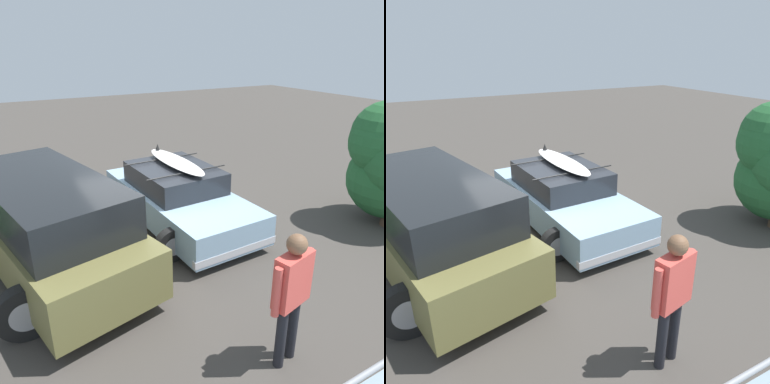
# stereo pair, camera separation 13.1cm
# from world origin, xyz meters

# --- Properties ---
(ground_plane) EXTENTS (44.00, 44.00, 0.02)m
(ground_plane) POSITION_xyz_m (0.00, 0.00, -0.01)
(ground_plane) COLOR #423D38
(ground_plane) RESTS_ON ground
(sedan_car) EXTENTS (2.58, 4.31, 1.55)m
(sedan_car) POSITION_xyz_m (-0.75, -0.19, 0.61)
(sedan_car) COLOR #8CADC6
(sedan_car) RESTS_ON ground
(suv_car) EXTENTS (3.17, 4.94, 1.76)m
(suv_car) POSITION_xyz_m (2.08, 0.41, 0.91)
(suv_car) COLOR brown
(suv_car) RESTS_ON ground
(person_bystander) EXTENTS (0.69, 0.31, 1.81)m
(person_bystander) POSITION_xyz_m (-0.10, 4.01, 1.09)
(person_bystander) COLOR black
(person_bystander) RESTS_ON ground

